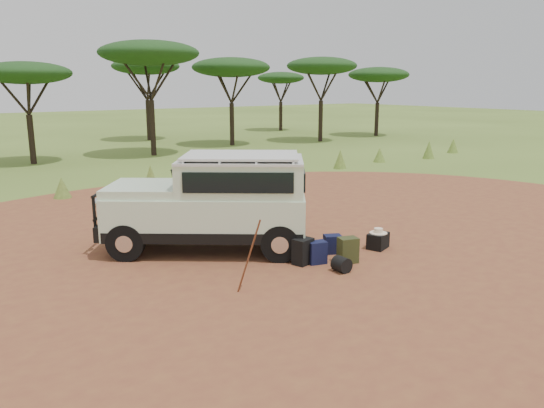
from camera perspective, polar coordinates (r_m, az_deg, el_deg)
ground at (r=12.33m, az=3.48°, el=-4.93°), size 140.00×140.00×0.00m
dirt_clearing at (r=12.33m, az=3.48°, el=-4.92°), size 23.00×23.00×0.01m
grass_fringe at (r=19.59m, az=-12.45°, el=2.64°), size 36.60×1.60×0.90m
acacia_treeline at (r=30.06m, az=-20.47°, el=14.13°), size 46.70×13.20×6.26m
safari_vehicle at (r=12.08m, az=-6.30°, el=-0.07°), size 4.70×4.16×2.23m
walking_staff at (r=9.70m, az=-2.49°, el=-5.64°), size 0.41×0.24×1.36m
backpack_black at (r=11.29m, az=3.34°, el=-5.12°), size 0.47×0.39×0.56m
backpack_navy at (r=11.35m, az=4.86°, el=-5.22°), size 0.43×0.36×0.49m
backpack_olive at (r=11.47m, az=8.17°, el=-4.95°), size 0.47×0.39×0.56m
duffel_navy at (r=12.07m, az=6.52°, el=-4.32°), size 0.47×0.42×0.43m
hard_case at (r=12.59m, az=11.33°, el=-3.91°), size 0.62×0.53×0.37m
stuff_sack at (r=10.94m, az=7.49°, el=-6.46°), size 0.32×0.32×0.32m
safari_hat at (r=12.52m, az=11.38°, el=-2.90°), size 0.41×0.41×0.12m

